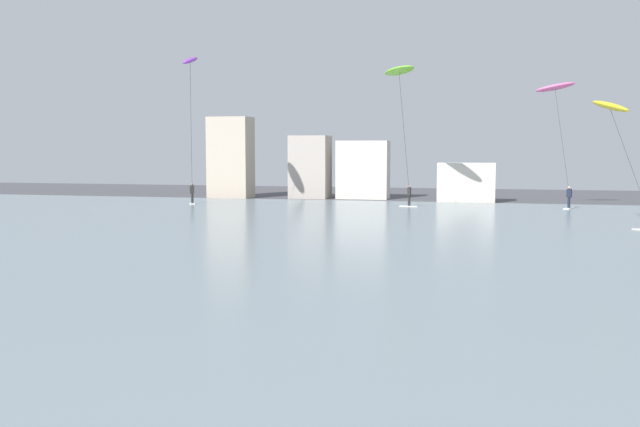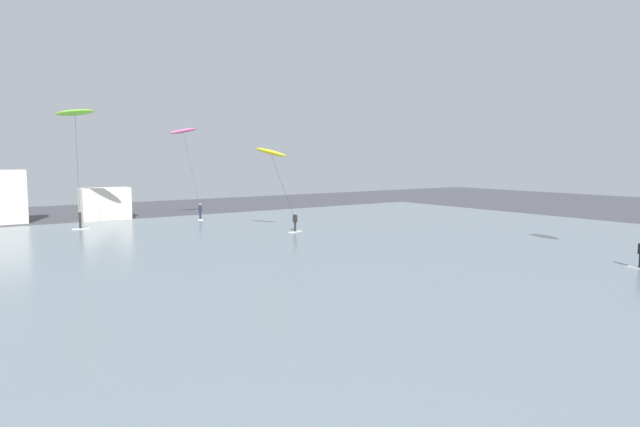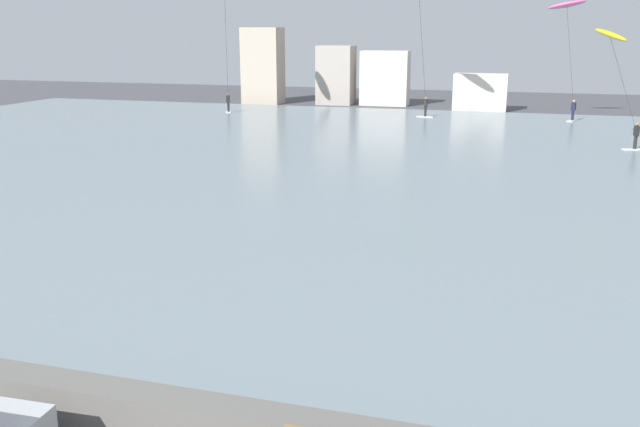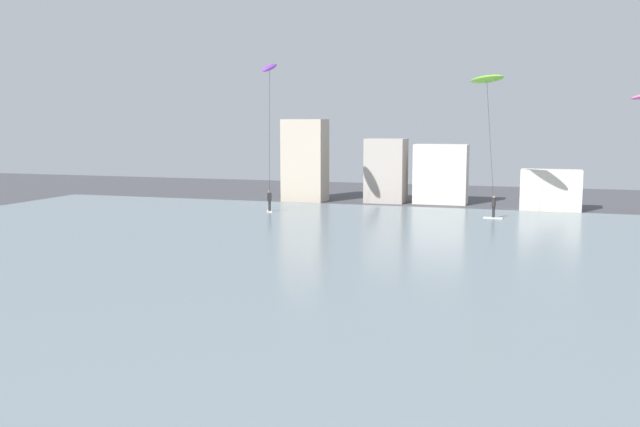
# 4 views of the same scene
# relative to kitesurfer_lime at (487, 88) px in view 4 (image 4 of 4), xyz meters

# --- Properties ---
(water_bay) EXTENTS (84.00, 52.00, 0.10)m
(water_bay) POSITION_rel_kitesurfer_lime_xyz_m (2.32, -18.44, -9.35)
(water_bay) COLOR gray
(water_bay) RESTS_ON ground
(far_shore_buildings) EXTENTS (25.40, 4.17, 7.34)m
(far_shore_buildings) POSITION_rel_kitesurfer_lime_xyz_m (-8.58, 10.38, -6.53)
(far_shore_buildings) COLOR #B7A893
(far_shore_buildings) RESTS_ON ground
(kitesurfer_lime) EXTENTS (3.27, 4.66, 10.30)m
(kitesurfer_lime) POSITION_rel_kitesurfer_lime_xyz_m (0.00, 0.00, 0.00)
(kitesurfer_lime) COLOR silver
(kitesurfer_lime) RESTS_ON water_bay
(kitesurfer_purple) EXTENTS (1.98, 4.22, 11.53)m
(kitesurfer_purple) POSITION_rel_kitesurfer_lime_xyz_m (-15.75, -1.01, 0.27)
(kitesurfer_purple) COLOR silver
(kitesurfer_purple) RESTS_ON water_bay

